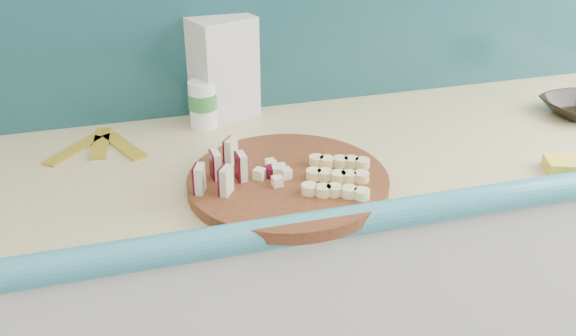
{
  "coord_description": "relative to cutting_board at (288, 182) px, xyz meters",
  "views": [
    {
      "loc": [
        -0.22,
        0.26,
        1.56
      ],
      "look_at": [
        0.09,
        1.35,
        0.96
      ],
      "focal_mm": 40.0,
      "sensor_mm": 36.0,
      "label": 1
    }
  ],
  "objects": [
    {
      "name": "sponge",
      "position": [
        0.59,
        -0.09,
        0.0
      ],
      "size": [
        0.1,
        0.09,
        0.03
      ],
      "primitive_type": "cube",
      "rotation": [
        0.0,
        0.0,
        -0.35
      ],
      "color": "yellow",
      "rests_on": "kitchen_counter"
    },
    {
      "name": "canister",
      "position": [
        -0.12,
        0.35,
        0.05
      ],
      "size": [
        0.07,
        0.07,
        0.12
      ],
      "rotation": [
        0.0,
        0.0,
        -0.15
      ],
      "color": "white",
      "rests_on": "kitchen_counter"
    },
    {
      "name": "banana_slices",
      "position": [
        0.09,
        -0.04,
        0.02
      ],
      "size": [
        0.17,
        0.18,
        0.02
      ],
      "color": "#F4E795",
      "rests_on": "cutting_board"
    },
    {
      "name": "banana_peel",
      "position": [
        -0.37,
        0.29,
        -0.01
      ],
      "size": [
        0.23,
        0.19,
        0.01
      ],
      "rotation": [
        0.0,
        0.0,
        -0.29
      ],
      "color": "gold",
      "rests_on": "kitchen_counter"
    },
    {
      "name": "apple_wedges",
      "position": [
        -0.13,
        0.02,
        0.04
      ],
      "size": [
        0.12,
        0.16,
        0.06
      ],
      "color": "beige",
      "rests_on": "cutting_board"
    },
    {
      "name": "kitchen_counter",
      "position": [
        0.01,
        0.15,
        -0.47
      ],
      "size": [
        2.2,
        0.63,
        0.91
      ],
      "color": "silver",
      "rests_on": "ground"
    },
    {
      "name": "cutting_board",
      "position": [
        0.0,
        0.0,
        0.0
      ],
      "size": [
        0.54,
        0.54,
        0.03
      ],
      "primitive_type": "cylinder",
      "rotation": [
        0.0,
        0.0,
        -0.41
      ],
      "color": "#47230F",
      "rests_on": "kitchen_counter"
    },
    {
      "name": "apple_chunks",
      "position": [
        -0.02,
        0.01,
        0.02
      ],
      "size": [
        0.06,
        0.07,
        0.02
      ],
      "color": "beige",
      "rests_on": "cutting_board"
    },
    {
      "name": "backsplash",
      "position": [
        0.01,
        0.44,
        0.24
      ],
      "size": [
        2.2,
        0.02,
        0.5
      ],
      "primitive_type": "cube",
      "color": "teal",
      "rests_on": "kitchen_counter"
    },
    {
      "name": "flour_bag",
      "position": [
        -0.05,
        0.4,
        0.11
      ],
      "size": [
        0.17,
        0.15,
        0.25
      ],
      "primitive_type": "cube",
      "rotation": [
        0.0,
        0.0,
        0.36
      ],
      "color": "silver",
      "rests_on": "kitchen_counter"
    }
  ]
}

